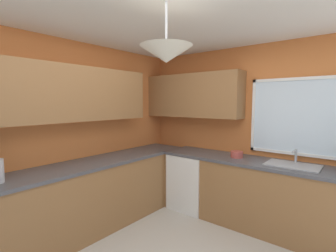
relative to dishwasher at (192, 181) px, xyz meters
name	(u,v)px	position (x,y,z in m)	size (l,w,h in m)	color
room_shell	(146,93)	(0.02, -1.08, 1.37)	(3.65, 4.06, 2.57)	#D17238
counter_run_left	(77,201)	(-0.66, -1.63, 0.02)	(0.65, 3.67, 0.91)	olive
counter_run_back	(255,193)	(1.00, 0.03, 0.02)	(2.74, 0.65, 0.91)	olive
dishwasher	(192,181)	(0.00, 0.00, 0.00)	(0.60, 0.60, 0.87)	white
sink_assembly	(293,165)	(1.45, 0.04, 0.49)	(0.61, 0.40, 0.19)	#9EA0A5
bowl	(237,154)	(0.72, 0.03, 0.52)	(0.17, 0.17, 0.09)	#B74C42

